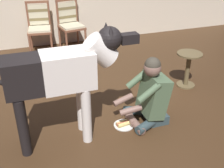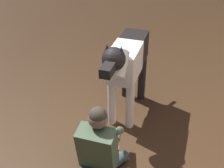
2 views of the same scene
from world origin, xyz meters
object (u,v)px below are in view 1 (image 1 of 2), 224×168
hot_dog_on_plate (124,124)px  round_side_table (188,67)px  dining_chair_left_of_pair (39,25)px  person_sitting_on_floor (150,96)px  dining_chair_right_of_pair (70,22)px  large_dog (62,74)px

hot_dog_on_plate → round_side_table: bearing=26.6°
dining_chair_left_of_pair → person_sitting_on_floor: 3.17m
person_sitting_on_floor → dining_chair_left_of_pair: bearing=107.7°
hot_dog_on_plate → round_side_table: 1.51m
dining_chair_right_of_pair → hot_dog_on_plate: dining_chair_right_of_pair is taller
large_dog → round_side_table: large_dog is taller
large_dog → hot_dog_on_plate: size_ratio=6.36×
person_sitting_on_floor → round_side_table: size_ratio=1.59×
round_side_table → large_dog: bearing=-162.1°
dining_chair_right_of_pair → person_sitting_on_floor: (0.34, -3.01, -0.18)m
large_dog → person_sitting_on_floor: bearing=-0.3°
dining_chair_right_of_pair → large_dog: 3.10m
person_sitting_on_floor → dining_chair_right_of_pair: bearing=96.5°
person_sitting_on_floor → hot_dog_on_plate: 0.47m
dining_chair_right_of_pair → round_side_table: size_ratio=1.78×
person_sitting_on_floor → hot_dog_on_plate: size_ratio=3.45×
dining_chair_right_of_pair → hot_dog_on_plate: (0.01, -3.01, -0.52)m
dining_chair_left_of_pair → large_dog: (-0.08, -3.01, 0.29)m
dining_chair_left_of_pair → person_sitting_on_floor: (0.96, -3.01, -0.18)m
round_side_table → dining_chair_left_of_pair: bearing=129.6°
dining_chair_left_of_pair → round_side_table: size_ratio=1.78×
person_sitting_on_floor → large_dog: size_ratio=0.54×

